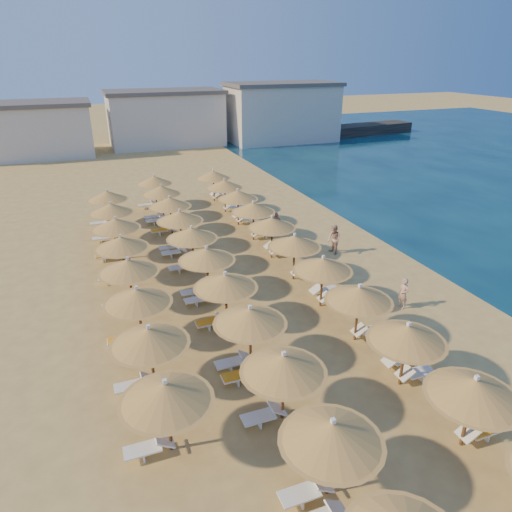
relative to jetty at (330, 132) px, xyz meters
name	(u,v)px	position (x,y,z in m)	size (l,w,h in m)	color
ground	(285,310)	(-27.55, -44.55, -0.75)	(220.00, 220.00, 0.00)	tan
jetty	(330,132)	(0.00, 0.00, 0.00)	(30.00, 4.00, 1.50)	black
hotel_blocks	(174,119)	(-23.59, 0.96, 2.95)	(49.27, 11.33, 8.10)	beige
parasol_row_east	(295,242)	(-25.72, -41.59, 1.52)	(2.99, 35.18, 2.79)	brown
parasol_row_west	(207,255)	(-30.71, -41.59, 1.52)	(2.99, 35.18, 2.79)	brown
parasol_row_inland	(125,254)	(-34.63, -39.98, 1.52)	(2.99, 25.52, 2.79)	brown
loungers	(228,283)	(-29.54, -41.35, -0.41)	(11.89, 33.67, 0.66)	white
beachgoer_b	(334,240)	(-21.80, -39.22, 0.20)	(0.93, 0.72, 1.91)	tan
beachgoer_a	(403,293)	(-21.98, -46.43, 0.05)	(0.58, 0.38, 1.60)	tan
beachgoer_c	(276,224)	(-23.89, -34.82, 0.07)	(0.96, 0.40, 1.64)	tan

